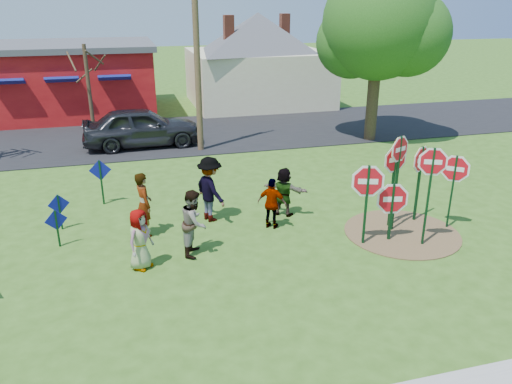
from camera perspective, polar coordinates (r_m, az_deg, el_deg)
The scene contains 25 objects.
ground at distance 13.91m, azimuth -2.07°, elevation -5.10°, with size 120.00×120.00×0.00m, color #335618.
road at distance 24.59m, azimuth -8.23°, elevation 6.56°, with size 120.00×7.50×0.04m, color black.
dirt_patch at distance 14.66m, azimuth 16.31°, elevation -4.49°, with size 3.20×3.20×0.03m, color brown.
red_building at distance 30.56m, azimuth -20.57°, elevation 12.04°, with size 9.40×7.69×3.90m.
cream_house at distance 31.43m, azimuth 0.22°, elevation 15.34°, with size 9.40×9.40×6.50m.
stop_sign_a at distance 13.18m, azimuth 12.61°, elevation 0.47°, with size 1.11×0.38×2.37m.
stop_sign_b at distance 14.03m, azimuth 16.01°, elevation 3.60°, with size 0.88×0.43×2.89m.
stop_sign_c at distance 13.44m, azimuth 19.40°, elevation 1.93°, with size 0.93×0.41×2.83m.
stop_sign_d at distance 14.99m, azimuth 18.30°, elevation 2.91°, with size 0.94×0.46×2.42m.
stop_sign_e at distance 13.73m, azimuth 15.30°, elevation -1.08°, with size 1.15×0.26×1.79m.
stop_sign_f at distance 14.87m, azimuth 21.74°, elevation 1.91°, with size 0.82×0.67×2.30m.
stop_sign_g at distance 14.36m, azimuth 15.55°, elevation 2.68°, with size 1.03×0.24×2.56m.
blue_diamond_b at distance 14.10m, azimuth -21.83°, elevation -3.43°, with size 0.56×0.20×1.06m.
blue_diamond_c at distance 15.12m, azimuth -21.57°, elevation -1.72°, with size 0.58×0.15×1.07m.
blue_diamond_d at distance 16.46m, azimuth -17.31°, elevation 1.68°, with size 0.68×0.07×1.49m.
person_a at distance 12.35m, azimuth -13.13°, elevation -5.29°, with size 0.75×0.49×1.54m, color #374B7E.
person_b at distance 13.98m, azimuth -12.69°, elevation -1.39°, with size 0.67×0.44×1.82m, color #257969.
person_c at distance 12.77m, azimuth -7.07°, elevation -3.46°, with size 0.84×0.66×1.74m, color brown.
person_d at distance 14.61m, azimuth -5.26°, elevation 0.32°, with size 1.26×0.72×1.95m, color #36363B.
person_e at distance 14.13m, azimuth 1.86°, elevation -1.33°, with size 0.87×0.36×1.49m, color #472953.
person_f at distance 14.99m, azimuth 3.21°, elevation 0.03°, with size 1.40×0.44×1.50m, color #1A4F26.
suv at distance 22.65m, azimuth -12.93°, elevation 7.27°, with size 2.03×5.05×1.72m, color #2F2F34.
utility_pole at distance 21.11m, azimuth -6.80°, elevation 16.18°, with size 1.90×0.92×8.27m.
leafy_tree at distance 23.33m, azimuth 14.12°, elevation 17.63°, with size 5.40×4.92×7.67m.
bare_tree_east at distance 25.33m, azimuth -18.69°, elevation 12.37°, with size 1.80×1.80×4.22m.
Camera 1 is at (-2.76, -12.15, 6.17)m, focal length 35.00 mm.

